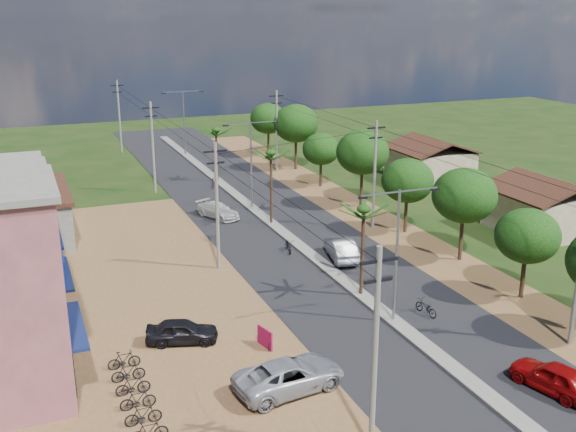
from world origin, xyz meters
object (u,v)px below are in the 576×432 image
(car_white_far, at_px, (218,211))
(car_parked_silver, at_px, (290,376))
(car_silver_mid, at_px, (341,249))
(roadside_sign, at_px, (265,338))
(parked_scooter_row, at_px, (135,392))
(moto_rider_east, at_px, (426,308))
(car_red_near, at_px, (554,378))
(car_parked_dark, at_px, (182,332))

(car_white_far, xyz_separation_m, car_parked_silver, (-4.74, -27.99, 0.12))
(car_silver_mid, distance_m, roadside_sign, 14.34)
(parked_scooter_row, bearing_deg, moto_rider_east, 8.95)
(car_parked_silver, relative_size, moto_rider_east, 3.05)
(car_red_near, xyz_separation_m, car_parked_dark, (-15.24, 11.47, -0.06))
(car_parked_silver, bearing_deg, car_white_far, -17.31)
(car_red_near, distance_m, car_silver_mid, 19.78)
(car_white_far, relative_size, parked_scooter_row, 0.63)
(car_parked_silver, distance_m, moto_rider_east, 11.58)
(parked_scooter_row, bearing_deg, car_red_near, -19.53)
(car_silver_mid, relative_size, car_parked_silver, 0.85)
(car_red_near, relative_size, roadside_sign, 3.21)
(car_silver_mid, distance_m, car_parked_silver, 18.04)
(car_silver_mid, xyz_separation_m, car_parked_silver, (-10.17, -14.90, -0.00))
(car_parked_dark, relative_size, moto_rider_east, 2.18)
(moto_rider_east, xyz_separation_m, parked_scooter_row, (-17.66, -2.78, 0.03))
(car_parked_silver, relative_size, parked_scooter_row, 0.78)
(car_parked_dark, xyz_separation_m, parked_scooter_row, (-3.39, -4.86, -0.17))
(car_red_near, distance_m, parked_scooter_row, 19.78)
(car_parked_dark, bearing_deg, car_silver_mid, -41.78)
(car_parked_dark, bearing_deg, car_white_far, -4.09)
(parked_scooter_row, bearing_deg, car_parked_silver, -14.21)
(car_silver_mid, xyz_separation_m, car_white_far, (-5.43, 13.09, -0.12))
(car_parked_dark, height_order, parked_scooter_row, car_parked_dark)
(car_parked_dark, height_order, roadside_sign, car_parked_dark)
(car_parked_silver, height_order, car_parked_dark, car_parked_silver)
(car_parked_silver, distance_m, car_parked_dark, 7.56)
(moto_rider_east, bearing_deg, car_red_near, 87.33)
(moto_rider_east, bearing_deg, car_white_far, -84.44)
(car_red_near, height_order, moto_rider_east, car_red_near)
(car_white_far, distance_m, car_parked_silver, 28.39)
(car_silver_mid, distance_m, parked_scooter_row, 21.63)
(car_parked_silver, relative_size, roadside_sign, 4.11)
(car_white_far, distance_m, roadside_sign, 23.96)
(car_red_near, relative_size, car_white_far, 0.97)
(car_silver_mid, bearing_deg, roadside_sign, 59.43)
(car_silver_mid, bearing_deg, car_white_far, -54.96)
(moto_rider_east, bearing_deg, car_parked_dark, -16.86)
(car_parked_silver, height_order, roadside_sign, car_parked_silver)
(car_white_far, xyz_separation_m, moto_rider_east, (5.91, -23.43, -0.17))
(car_parked_dark, distance_m, roadside_sign, 4.58)
(car_red_near, bearing_deg, car_white_far, -93.23)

